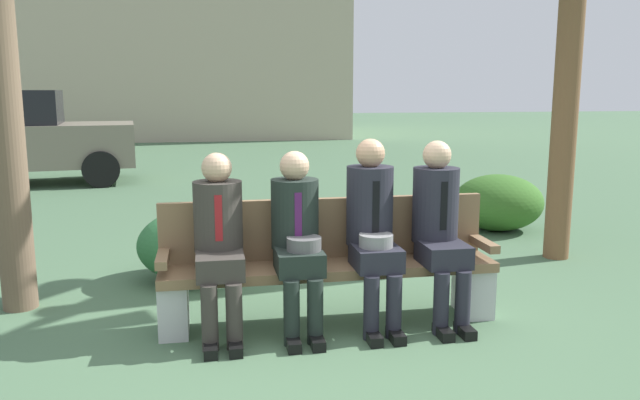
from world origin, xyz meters
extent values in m
plane|color=#466648|center=(0.00, 0.00, 0.00)|extent=(80.00, 80.00, 0.00)
cube|color=brown|center=(0.19, 0.26, 0.42)|extent=(2.44, 0.44, 0.07)
cube|color=brown|center=(0.19, 0.45, 0.68)|extent=(2.44, 0.06, 0.45)
cube|color=brown|center=(-0.99, 0.26, 0.55)|extent=(0.08, 0.44, 0.06)
cube|color=brown|center=(1.37, 0.26, 0.55)|extent=(0.08, 0.44, 0.06)
cube|color=silver|center=(-0.93, 0.26, 0.19)|extent=(0.20, 0.37, 0.38)
cube|color=silver|center=(1.31, 0.26, 0.19)|extent=(0.20, 0.37, 0.38)
cube|color=#38332D|center=(-0.61, 0.09, 0.53)|extent=(0.32, 0.38, 0.16)
cylinder|color=#38332D|center=(-0.69, -0.10, 0.23)|extent=(0.11, 0.11, 0.45)
cylinder|color=#38332D|center=(-0.53, -0.10, 0.23)|extent=(0.11, 0.11, 0.45)
cube|color=black|center=(-0.69, -0.16, 0.04)|extent=(0.09, 0.22, 0.07)
cube|color=black|center=(-0.53, -0.16, 0.04)|extent=(0.09, 0.22, 0.07)
cylinder|color=#38332D|center=(-0.61, 0.28, 0.83)|extent=(0.34, 0.34, 0.49)
cube|color=maroon|center=(-0.61, 0.12, 0.85)|extent=(0.05, 0.01, 0.32)
sphere|color=tan|center=(-0.61, 0.28, 1.17)|extent=(0.21, 0.21, 0.21)
cube|color=#1E2823|center=(-0.06, 0.09, 0.53)|extent=(0.32, 0.38, 0.16)
cylinder|color=#1E2823|center=(-0.14, -0.10, 0.23)|extent=(0.11, 0.11, 0.45)
cylinder|color=#1E2823|center=(0.02, -0.10, 0.23)|extent=(0.11, 0.11, 0.45)
cube|color=black|center=(-0.14, -0.16, 0.04)|extent=(0.09, 0.22, 0.07)
cube|color=black|center=(0.02, -0.16, 0.04)|extent=(0.09, 0.22, 0.07)
cylinder|color=#1E2823|center=(-0.06, 0.28, 0.83)|extent=(0.34, 0.34, 0.49)
cube|color=#4C1951|center=(-0.06, 0.12, 0.85)|extent=(0.05, 0.01, 0.32)
sphere|color=tan|center=(-0.06, 0.28, 1.17)|extent=(0.21, 0.21, 0.21)
cylinder|color=#585858|center=(-0.03, 0.07, 0.66)|extent=(0.24, 0.24, 0.09)
cube|color=#23232D|center=(0.49, 0.09, 0.53)|extent=(0.32, 0.38, 0.16)
cylinder|color=#23232D|center=(0.41, -0.10, 0.23)|extent=(0.11, 0.11, 0.45)
cylinder|color=#23232D|center=(0.57, -0.10, 0.23)|extent=(0.11, 0.11, 0.45)
cube|color=black|center=(0.41, -0.16, 0.04)|extent=(0.09, 0.22, 0.07)
cube|color=black|center=(0.57, -0.16, 0.04)|extent=(0.09, 0.22, 0.07)
cylinder|color=#23232D|center=(0.49, 0.28, 0.87)|extent=(0.34, 0.34, 0.57)
cube|color=black|center=(0.49, 0.12, 0.89)|extent=(0.05, 0.01, 0.37)
sphere|color=tan|center=(0.49, 0.28, 1.25)|extent=(0.21, 0.21, 0.21)
cylinder|color=gray|center=(0.48, 0.07, 0.66)|extent=(0.24, 0.24, 0.09)
cube|color=#23232D|center=(0.99, 0.09, 0.53)|extent=(0.32, 0.38, 0.16)
cylinder|color=#23232D|center=(0.91, -0.10, 0.23)|extent=(0.11, 0.11, 0.45)
cylinder|color=#23232D|center=(1.07, -0.10, 0.23)|extent=(0.11, 0.11, 0.45)
cube|color=black|center=(0.91, -0.16, 0.04)|extent=(0.09, 0.22, 0.07)
cube|color=black|center=(1.07, -0.16, 0.04)|extent=(0.09, 0.22, 0.07)
cylinder|color=#23232D|center=(0.99, 0.28, 0.86)|extent=(0.34, 0.34, 0.55)
cube|color=black|center=(0.99, 0.12, 0.88)|extent=(0.05, 0.01, 0.35)
sphere|color=tan|center=(0.99, 0.28, 1.23)|extent=(0.21, 0.21, 0.21)
cylinder|color=brown|center=(-2.15, 1.01, 1.67)|extent=(0.26, 0.26, 3.35)
cylinder|color=brown|center=(2.83, 1.64, 2.13)|extent=(0.25, 0.25, 4.25)
ellipsoid|color=#2B6536|center=(-0.79, 1.55, 0.32)|extent=(1.03, 0.94, 0.64)
ellipsoid|color=#356624|center=(2.81, 2.94, 0.34)|extent=(1.09, 1.00, 0.68)
cube|color=slate|center=(-3.92, 7.93, 0.70)|extent=(4.05, 1.99, 0.76)
cube|color=black|center=(-4.07, 7.92, 1.38)|extent=(1.84, 1.54, 0.60)
cylinder|color=black|center=(-2.65, 8.86, 0.32)|extent=(0.65, 0.21, 0.64)
cylinder|color=black|center=(-2.47, 7.31, 0.32)|extent=(0.65, 0.21, 0.64)
camera|label=1|loc=(-0.68, -4.08, 1.70)|focal=35.35mm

